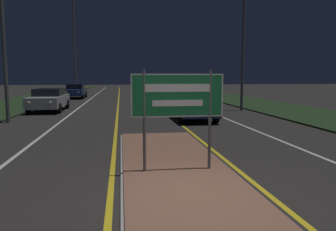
{
  "coord_description": "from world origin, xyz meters",
  "views": [
    {
      "loc": [
        -1.25,
        -5.53,
        2.23
      ],
      "look_at": [
        0.0,
        3.14,
        1.17
      ],
      "focal_mm": 35.0,
      "sensor_mm": 36.0,
      "label": 1
    }
  ],
  "objects_px": {
    "car_approaching_0": "(49,99)",
    "car_approaching_1": "(76,91)",
    "streetlight_left_far": "(74,35)",
    "car_receding_2": "(180,89)",
    "car_receding_0": "(192,105)",
    "car_receding_3": "(147,86)",
    "streetlight_right_near": "(244,19)",
    "car_receding_1": "(199,92)",
    "highway_sign": "(178,100)"
  },
  "relations": [
    {
      "from": "car_approaching_0",
      "to": "car_approaching_1",
      "type": "distance_m",
      "value": 12.11
    },
    {
      "from": "streetlight_left_far",
      "to": "car_receding_2",
      "type": "xyz_separation_m",
      "value": [
        11.86,
        -0.0,
        -5.94
      ]
    },
    {
      "from": "car_receding_0",
      "to": "car_receding_3",
      "type": "distance_m",
      "value": 34.74
    },
    {
      "from": "streetlight_right_near",
      "to": "car_receding_1",
      "type": "height_order",
      "value": "streetlight_right_near"
    },
    {
      "from": "car_approaching_1",
      "to": "highway_sign",
      "type": "bearing_deg",
      "value": -77.85
    },
    {
      "from": "car_receding_0",
      "to": "car_approaching_1",
      "type": "bearing_deg",
      "value": 115.02
    },
    {
      "from": "car_approaching_1",
      "to": "car_receding_2",
      "type": "bearing_deg",
      "value": 19.47
    },
    {
      "from": "highway_sign",
      "to": "car_approaching_0",
      "type": "height_order",
      "value": "highway_sign"
    },
    {
      "from": "car_receding_1",
      "to": "car_approaching_1",
      "type": "height_order",
      "value": "car_approaching_1"
    },
    {
      "from": "streetlight_right_near",
      "to": "car_receding_2",
      "type": "height_order",
      "value": "streetlight_right_near"
    },
    {
      "from": "car_receding_0",
      "to": "car_approaching_1",
      "type": "distance_m",
      "value": 19.25
    },
    {
      "from": "car_approaching_0",
      "to": "streetlight_right_near",
      "type": "bearing_deg",
      "value": -7.16
    },
    {
      "from": "highway_sign",
      "to": "car_approaching_0",
      "type": "relative_size",
      "value": 0.47
    },
    {
      "from": "car_receding_2",
      "to": "car_approaching_0",
      "type": "distance_m",
      "value": 19.74
    },
    {
      "from": "highway_sign",
      "to": "car_receding_0",
      "type": "distance_m",
      "value": 9.65
    },
    {
      "from": "car_receding_0",
      "to": "car_receding_1",
      "type": "distance_m",
      "value": 13.38
    },
    {
      "from": "car_receding_0",
      "to": "car_approaching_1",
      "type": "xyz_separation_m",
      "value": [
        -8.14,
        17.44,
        0.02
      ]
    },
    {
      "from": "streetlight_right_near",
      "to": "car_receding_1",
      "type": "bearing_deg",
      "value": 94.09
    },
    {
      "from": "highway_sign",
      "to": "streetlight_left_far",
      "type": "distance_m",
      "value": 31.78
    },
    {
      "from": "car_receding_2",
      "to": "car_approaching_1",
      "type": "relative_size",
      "value": 1.0
    },
    {
      "from": "highway_sign",
      "to": "car_receding_2",
      "type": "height_order",
      "value": "highway_sign"
    },
    {
      "from": "car_receding_0",
      "to": "car_receding_3",
      "type": "relative_size",
      "value": 1.08
    },
    {
      "from": "highway_sign",
      "to": "car_receding_3",
      "type": "distance_m",
      "value": 44.15
    },
    {
      "from": "car_receding_1",
      "to": "car_approaching_1",
      "type": "bearing_deg",
      "value": 158.74
    },
    {
      "from": "streetlight_right_near",
      "to": "car_approaching_1",
      "type": "xyz_separation_m",
      "value": [
        -12.24,
        13.65,
        -5.02
      ]
    },
    {
      "from": "car_receding_3",
      "to": "car_receding_1",
      "type": "bearing_deg",
      "value": -82.28
    },
    {
      "from": "streetlight_right_near",
      "to": "car_receding_1",
      "type": "distance_m",
      "value": 10.46
    },
    {
      "from": "car_receding_1",
      "to": "car_approaching_0",
      "type": "relative_size",
      "value": 0.97
    },
    {
      "from": "streetlight_left_far",
      "to": "streetlight_right_near",
      "type": "bearing_deg",
      "value": -54.15
    },
    {
      "from": "highway_sign",
      "to": "streetlight_left_far",
      "type": "relative_size",
      "value": 0.2
    },
    {
      "from": "streetlight_left_far",
      "to": "streetlight_right_near",
      "type": "height_order",
      "value": "streetlight_left_far"
    },
    {
      "from": "car_receding_2",
      "to": "car_approaching_0",
      "type": "xyz_separation_m",
      "value": [
        -11.4,
        -16.12,
        0.0
      ]
    },
    {
      "from": "streetlight_right_near",
      "to": "car_approaching_1",
      "type": "relative_size",
      "value": 2.0
    },
    {
      "from": "streetlight_right_near",
      "to": "car_approaching_0",
      "type": "bearing_deg",
      "value": 172.84
    },
    {
      "from": "highway_sign",
      "to": "car_receding_0",
      "type": "xyz_separation_m",
      "value": [
        2.39,
        9.3,
        -0.97
      ]
    },
    {
      "from": "car_receding_2",
      "to": "car_approaching_0",
      "type": "height_order",
      "value": "car_approaching_0"
    },
    {
      "from": "car_approaching_0",
      "to": "car_approaching_1",
      "type": "xyz_separation_m",
      "value": [
        0.06,
        12.11,
        -0.0
      ]
    },
    {
      "from": "car_receding_1",
      "to": "car_approaching_0",
      "type": "bearing_deg",
      "value": -146.89
    },
    {
      "from": "highway_sign",
      "to": "streetlight_left_far",
      "type": "bearing_deg",
      "value": 101.53
    },
    {
      "from": "car_receding_1",
      "to": "car_approaching_1",
      "type": "relative_size",
      "value": 1.03
    },
    {
      "from": "car_receding_0",
      "to": "streetlight_left_far",
      "type": "bearing_deg",
      "value": 111.98
    },
    {
      "from": "highway_sign",
      "to": "streetlight_right_near",
      "type": "height_order",
      "value": "streetlight_right_near"
    },
    {
      "from": "streetlight_right_near",
      "to": "car_approaching_1",
      "type": "bearing_deg",
      "value": 131.89
    },
    {
      "from": "streetlight_left_far",
      "to": "car_receding_1",
      "type": "distance_m",
      "value": 15.96
    },
    {
      "from": "streetlight_right_near",
      "to": "car_receding_0",
      "type": "bearing_deg",
      "value": -137.31
    },
    {
      "from": "streetlight_right_near",
      "to": "car_receding_3",
      "type": "xyz_separation_m",
      "value": [
        -3.61,
        30.95,
        -5.05
      ]
    },
    {
      "from": "highway_sign",
      "to": "streetlight_left_far",
      "type": "height_order",
      "value": "streetlight_left_far"
    },
    {
      "from": "car_approaching_0",
      "to": "streetlight_left_far",
      "type": "bearing_deg",
      "value": 91.62
    },
    {
      "from": "streetlight_left_far",
      "to": "car_receding_3",
      "type": "distance_m",
      "value": 17.21
    },
    {
      "from": "highway_sign",
      "to": "car_receding_1",
      "type": "bearing_deg",
      "value": 75.29
    }
  ]
}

